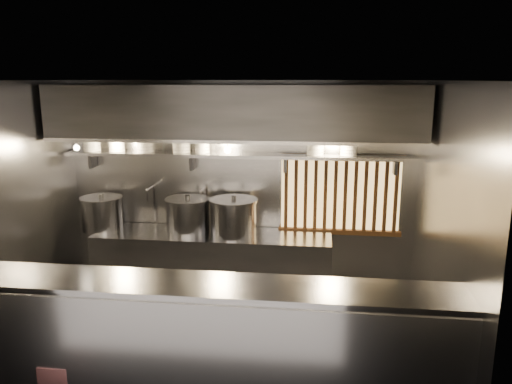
% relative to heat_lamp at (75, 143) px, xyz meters
% --- Properties ---
extents(floor, '(4.50, 4.50, 0.00)m').
position_rel_heat_lamp_xyz_m(floor, '(1.90, -0.85, -2.07)').
color(floor, black).
rests_on(floor, ground).
extents(ceiling, '(4.50, 4.50, 0.00)m').
position_rel_heat_lamp_xyz_m(ceiling, '(1.90, -0.85, 0.73)').
color(ceiling, black).
rests_on(ceiling, wall_back).
extents(wall_back, '(4.50, 0.00, 4.50)m').
position_rel_heat_lamp_xyz_m(wall_back, '(1.90, 0.65, -0.67)').
color(wall_back, gray).
rests_on(wall_back, floor).
extents(wall_left, '(0.00, 3.00, 3.00)m').
position_rel_heat_lamp_xyz_m(wall_left, '(-0.35, -0.85, -0.67)').
color(wall_left, gray).
rests_on(wall_left, floor).
extents(wall_right, '(0.00, 3.00, 3.00)m').
position_rel_heat_lamp_xyz_m(wall_right, '(4.15, -0.85, -0.67)').
color(wall_right, gray).
rests_on(wall_right, floor).
extents(serving_counter, '(4.50, 0.56, 1.13)m').
position_rel_heat_lamp_xyz_m(serving_counter, '(1.90, -1.81, -1.50)').
color(serving_counter, '#95959A').
rests_on(serving_counter, floor).
extents(cooking_bench, '(3.00, 0.70, 0.90)m').
position_rel_heat_lamp_xyz_m(cooking_bench, '(1.60, 0.28, -1.62)').
color(cooking_bench, '#95959A').
rests_on(cooking_bench, floor).
extents(bowl_shelf, '(4.40, 0.34, 0.04)m').
position_rel_heat_lamp_xyz_m(bowl_shelf, '(1.90, 0.47, -0.19)').
color(bowl_shelf, '#95959A').
rests_on(bowl_shelf, wall_back).
extents(exhaust_hood, '(4.40, 0.81, 0.65)m').
position_rel_heat_lamp_xyz_m(exhaust_hood, '(1.90, 0.25, 0.36)').
color(exhaust_hood, '#2D2D30').
rests_on(exhaust_hood, ceiling).
extents(wood_screen, '(1.56, 0.09, 1.04)m').
position_rel_heat_lamp_xyz_m(wood_screen, '(3.20, 0.60, -0.69)').
color(wood_screen, '#FFCD72').
rests_on(wood_screen, wall_back).
extents(faucet_left, '(0.04, 0.30, 0.50)m').
position_rel_heat_lamp_xyz_m(faucet_left, '(0.75, 0.52, -0.76)').
color(faucet_left, silver).
rests_on(faucet_left, wall_back).
extents(faucet_right, '(0.04, 0.30, 0.50)m').
position_rel_heat_lamp_xyz_m(faucet_right, '(1.45, 0.52, -0.76)').
color(faucet_right, silver).
rests_on(faucet_right, wall_back).
extents(heat_lamp, '(0.25, 0.35, 0.20)m').
position_rel_heat_lamp_xyz_m(heat_lamp, '(0.00, 0.00, 0.00)').
color(heat_lamp, '#95959A').
rests_on(heat_lamp, exhaust_hood).
extents(pendant_bulb, '(0.09, 0.09, 0.19)m').
position_rel_heat_lamp_xyz_m(pendant_bulb, '(1.80, 0.35, -0.11)').
color(pendant_bulb, '#2D2D30').
rests_on(pendant_bulb, exhaust_hood).
extents(stock_pot_left, '(0.70, 0.70, 0.47)m').
position_rel_heat_lamp_xyz_m(stock_pot_left, '(0.15, 0.29, -0.95)').
color(stock_pot_left, '#95959A').
rests_on(stock_pot_left, cooking_bench).
extents(stock_pot_mid, '(0.61, 0.61, 0.48)m').
position_rel_heat_lamp_xyz_m(stock_pot_mid, '(1.28, 0.33, -0.95)').
color(stock_pot_mid, '#95959A').
rests_on(stock_pot_mid, cooking_bench).
extents(stock_pot_right, '(0.64, 0.64, 0.50)m').
position_rel_heat_lamp_xyz_m(stock_pot_right, '(1.88, 0.26, -0.93)').
color(stock_pot_right, '#95959A').
rests_on(stock_pot_right, cooking_bench).
extents(bowl_stack_0, '(0.24, 0.24, 0.17)m').
position_rel_heat_lamp_xyz_m(bowl_stack_0, '(-0.01, 0.47, -0.08)').
color(bowl_stack_0, silver).
rests_on(bowl_stack_0, bowl_shelf).
extents(bowl_stack_1, '(0.22, 0.22, 0.17)m').
position_rel_heat_lamp_xyz_m(bowl_stack_1, '(0.33, 0.47, -0.08)').
color(bowl_stack_1, silver).
rests_on(bowl_stack_1, bowl_shelf).
extents(bowl_stack_2, '(0.23, 0.23, 0.13)m').
position_rel_heat_lamp_xyz_m(bowl_stack_2, '(0.72, 0.47, -0.10)').
color(bowl_stack_2, silver).
rests_on(bowl_stack_2, bowl_shelf).
extents(bowl_stack_3, '(0.24, 0.24, 0.13)m').
position_rel_heat_lamp_xyz_m(bowl_stack_3, '(1.18, 0.47, -0.10)').
color(bowl_stack_3, silver).
rests_on(bowl_stack_3, bowl_shelf).
extents(bowl_stack_4, '(0.20, 0.20, 0.17)m').
position_rel_heat_lamp_xyz_m(bowl_stack_4, '(1.45, 0.47, -0.08)').
color(bowl_stack_4, silver).
rests_on(bowl_stack_4, bowl_shelf).
extents(bowl_stack_5, '(0.22, 0.22, 0.13)m').
position_rel_heat_lamp_xyz_m(bowl_stack_5, '(2.87, 0.47, -0.10)').
color(bowl_stack_5, silver).
rests_on(bowl_stack_5, bowl_shelf).
extents(bowl_stack_6, '(0.22, 0.22, 0.17)m').
position_rel_heat_lamp_xyz_m(bowl_stack_6, '(3.27, 0.47, -0.08)').
color(bowl_stack_6, silver).
rests_on(bowl_stack_6, bowl_shelf).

